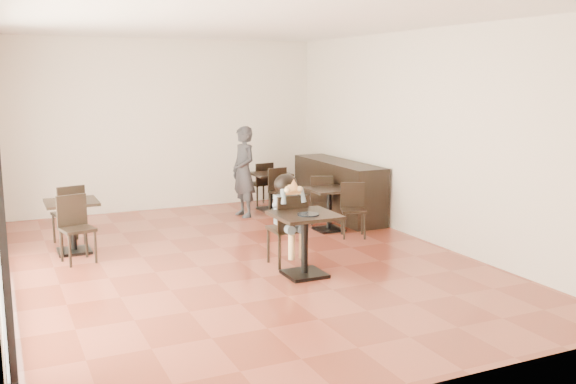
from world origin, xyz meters
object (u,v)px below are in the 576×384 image
child_chair (286,229)px  chair_back_b (282,192)px  child_table (305,245)px  chair_left_b (77,230)px  chair_back_a (260,184)px  chair_mid_b (354,211)px  child (286,220)px  cafe_table_mid (329,209)px  cafe_table_back (270,192)px  chair_left_a (68,214)px  chair_mid_a (321,199)px  cafe_table_left (73,227)px  adult_patron (244,172)px

child_chair → chair_back_b: size_ratio=1.14×
child_table → chair_left_b: size_ratio=0.89×
chair_left_b → chair_back_a: 4.56m
chair_mid_b → chair_back_a: size_ratio=0.99×
child → cafe_table_mid: bearing=45.7°
cafe_table_back → chair_left_a: size_ratio=0.78×
child_table → cafe_table_back: bearing=72.8°
cafe_table_mid → chair_back_b: bearing=99.4°
child_table → chair_mid_a: chair_mid_a is taller
cafe_table_left → chair_mid_b: size_ratio=0.89×
child_chair → cafe_table_left: child_chair is taller
child_chair → cafe_table_back: bearing=-109.8°
cafe_table_mid → chair_mid_b: bearing=-75.5°
chair_left_a → chair_left_b: bearing=77.5°
child → chair_left_a: child is taller
child → cafe_table_back: (1.22, 3.38, -0.26)m
child_chair → chair_back_a: (1.22, 3.89, -0.06)m
chair_mid_b → child: bearing=-125.8°
child → cafe_table_left: child is taller
chair_mid_a → chair_left_a: chair_left_a is taller
child_table → chair_mid_b: bearing=43.0°
child → cafe_table_back: bearing=70.2°
cafe_table_back → chair_back_b: size_ratio=0.83×
chair_mid_b → chair_left_b: chair_left_b is taller
cafe_table_left → chair_back_a: 4.27m
child → cafe_table_mid: child is taller
cafe_table_mid → chair_left_b: (-3.97, -0.20, 0.10)m
child_chair → chair_mid_b: (1.59, 0.93, -0.06)m
child_table → child_chair: child_chair is taller
child_table → cafe_table_left: bearing=136.7°
cafe_table_mid → cafe_table_back: size_ratio=0.99×
child_chair → cafe_table_back: child_chair is taller
child_chair → cafe_table_mid: 2.07m
chair_back_a → chair_mid_b: bearing=89.5°
child_chair → cafe_table_mid: size_ratio=1.38×
child_table → adult_patron: bearing=81.1°
adult_patron → cafe_table_mid: adult_patron is taller
cafe_table_left → chair_mid_a: size_ratio=0.89×
child_chair → child: 0.13m
chair_left_b → child_table: bearing=-48.4°
chair_left_a → cafe_table_mid: bearing=154.7°
adult_patron → cafe_table_back: adult_patron is taller
chair_left_b → adult_patron: bearing=17.8°
cafe_table_back → chair_left_b: (-3.75, -2.10, 0.10)m
chair_mid_b → child_chair: bearing=-125.8°
cafe_table_back → child_table: bearing=-107.2°
child → adult_patron: 3.14m
cafe_table_left → chair_mid_b: bearing=-12.4°
child_table → chair_back_b: 3.60m
chair_left_b → chair_back_b: (3.75, 1.55, -0.03)m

